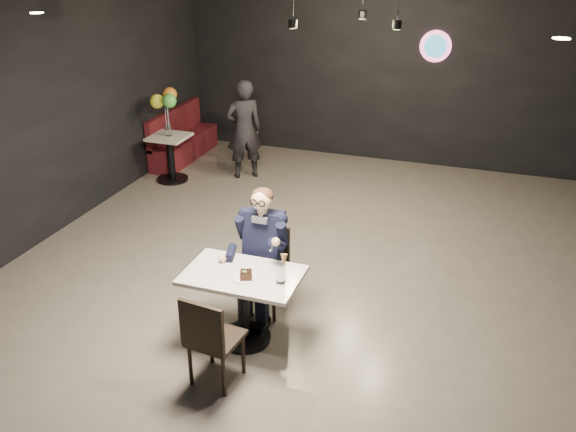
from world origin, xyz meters
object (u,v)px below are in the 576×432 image
at_px(main_table, 244,307).
at_px(side_table, 171,159).
at_px(balloon_vase, 169,131).
at_px(chair_far, 264,272).
at_px(passerby, 244,129).
at_px(chair_near, 216,336).
at_px(sundae_glass, 280,273).
at_px(booth_bench, 184,135).
at_px(seated_man, 264,250).

height_order(main_table, side_table, main_table).
bearing_deg(balloon_vase, chair_far, -47.32).
bearing_deg(chair_far, passerby, 115.77).
distance_m(chair_near, balloon_vase, 5.00).
height_order(chair_far, side_table, chair_far).
bearing_deg(chair_near, sundae_glass, 62.89).
xyz_separation_m(main_table, booth_bench, (-3.06, 4.54, 0.07)).
height_order(sundae_glass, passerby, passerby).
relative_size(chair_far, balloon_vase, 6.37).
relative_size(booth_bench, side_table, 2.44).
bearing_deg(balloon_vase, booth_bench, 106.70).
bearing_deg(sundae_glass, passerby, 117.01).
bearing_deg(sundae_glass, side_table, 131.41).
bearing_deg(sundae_glass, main_table, 175.68).
bearing_deg(chair_near, chair_far, 96.46).
xyz_separation_m(main_table, chair_near, (0.00, -0.62, 0.09)).
height_order(chair_far, passerby, passerby).
relative_size(main_table, sundae_glass, 5.70).
distance_m(sundae_glass, side_table, 4.79).
relative_size(chair_near, balloon_vase, 6.37).
bearing_deg(balloon_vase, chair_near, -56.45).
bearing_deg(passerby, booth_bench, -53.45).
xyz_separation_m(main_table, side_table, (-2.76, 3.54, -0.01)).
xyz_separation_m(sundae_glass, side_table, (-3.15, 3.57, -0.49)).
relative_size(chair_far, side_table, 1.28).
distance_m(main_table, chair_near, 0.62).
distance_m(main_table, side_table, 4.49).
height_order(chair_near, passerby, passerby).
height_order(main_table, seated_man, seated_man).
height_order(chair_far, sundae_glass, sundae_glass).
bearing_deg(main_table, sundae_glass, -4.32).
xyz_separation_m(chair_near, passerby, (-1.71, 4.71, 0.34)).
bearing_deg(side_table, chair_near, -56.45).
bearing_deg(chair_far, balloon_vase, 132.68).
relative_size(main_table, chair_far, 1.20).
height_order(chair_far, balloon_vase, chair_far).
relative_size(main_table, side_table, 1.53).
distance_m(chair_far, balloon_vase, 4.08).
bearing_deg(sundae_glass, seated_man, 124.00).
bearing_deg(chair_near, passerby, 116.42).
bearing_deg(chair_near, balloon_vase, 130.01).
xyz_separation_m(sundae_glass, passerby, (-2.10, 4.12, -0.05)).
xyz_separation_m(chair_near, side_table, (-2.76, 4.16, -0.10)).
distance_m(main_table, chair_far, 0.56).
distance_m(seated_man, booth_bench, 5.04).
relative_size(seated_man, booth_bench, 0.82).
relative_size(seated_man, passerby, 0.90).
distance_m(chair_near, side_table, 4.99).
distance_m(booth_bench, passerby, 1.46).
height_order(chair_near, sundae_glass, sundae_glass).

